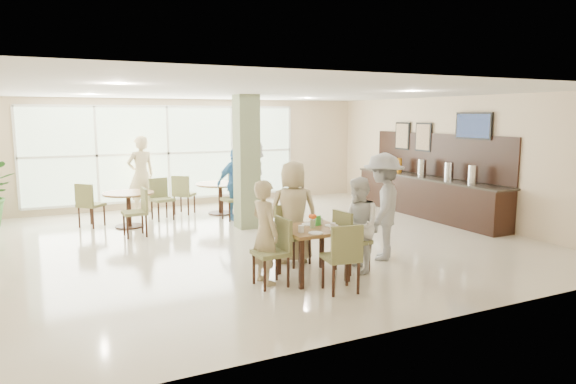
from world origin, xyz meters
name	(u,v)px	position (x,y,z in m)	size (l,w,h in m)	color
ground	(251,241)	(0.00, 0.00, 0.00)	(10.00, 10.00, 0.00)	beige
room_shell	(250,152)	(0.00, 0.00, 1.70)	(10.00, 10.00, 10.00)	white
window_bank	(168,153)	(-0.50, 4.46, 1.40)	(7.00, 0.04, 7.00)	silver
column	(247,162)	(0.40, 1.20, 1.40)	(0.45, 0.45, 2.80)	#6F7E57
main_table	(312,235)	(-0.01, -2.44, 0.65)	(0.89, 0.89, 0.75)	brown
round_table_left	(128,201)	(-1.86, 2.35, 0.57)	(1.07, 1.07, 0.75)	brown
round_table_right	(220,190)	(0.38, 2.94, 0.59)	(1.18, 1.18, 0.75)	brown
chairs_main_table	(314,246)	(0.03, -2.43, 0.47)	(1.89, 1.97, 0.95)	brown
chairs_table_left	(130,205)	(-1.84, 2.31, 0.47)	(2.11, 1.89, 0.95)	brown
chairs_table_right	(219,194)	(0.37, 2.96, 0.47)	(2.12, 1.89, 0.95)	brown
tabletop_clutter	(314,224)	(0.01, -2.45, 0.81)	(0.77, 0.75, 0.21)	white
buffet_counter	(427,193)	(4.70, 0.51, 0.55)	(0.64, 4.70, 1.95)	black
wall_tv	(474,126)	(4.94, -0.60, 2.15)	(0.06, 1.00, 0.58)	black
framed_art_a	(423,137)	(4.95, 1.00, 1.85)	(0.05, 0.55, 0.70)	black
framed_art_b	(403,136)	(4.95, 1.80, 1.85)	(0.05, 0.55, 0.70)	black
teen_left	(265,232)	(-0.72, -2.35, 0.74)	(0.54, 0.36, 1.48)	tan
teen_far	(293,212)	(0.11, -1.57, 0.83)	(0.81, 0.44, 1.66)	tan
teen_right	(358,225)	(0.76, -2.49, 0.73)	(0.71, 0.55, 1.46)	white
teen_standing	(383,206)	(1.53, -2.04, 0.88)	(1.14, 0.66, 1.77)	#A0A0A2
adult_a	(235,184)	(0.48, 2.11, 0.83)	(0.97, 0.55, 1.66)	#3E7EBC
adult_b	(254,175)	(1.28, 2.99, 0.89)	(1.65, 0.71, 1.78)	white
adult_standing	(141,175)	(-1.31, 3.89, 0.95)	(0.69, 0.45, 1.89)	tan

